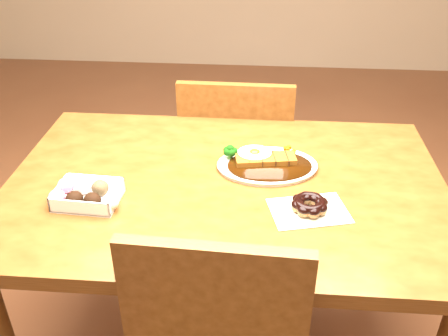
# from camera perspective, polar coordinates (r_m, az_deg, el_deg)

# --- Properties ---
(table) EXTENTS (1.20, 0.80, 0.75)m
(table) POSITION_cam_1_polar(r_m,az_deg,el_deg) (1.42, 0.17, -4.92)
(table) COLOR #532D10
(table) RESTS_ON ground
(chair_far) EXTENTS (0.43, 0.43, 0.87)m
(chair_far) POSITION_cam_1_polar(r_m,az_deg,el_deg) (1.96, 1.47, 0.27)
(chair_far) COLOR #532D10
(chair_far) RESTS_ON ground
(katsu_curry_plate) EXTENTS (0.30, 0.23, 0.06)m
(katsu_curry_plate) POSITION_cam_1_polar(r_m,az_deg,el_deg) (1.43, 4.76, 0.58)
(katsu_curry_plate) COLOR white
(katsu_curry_plate) RESTS_ON table
(donut_box) EXTENTS (0.18, 0.13, 0.05)m
(donut_box) POSITION_cam_1_polar(r_m,az_deg,el_deg) (1.32, -15.50, -2.92)
(donut_box) COLOR white
(donut_box) RESTS_ON table
(pon_de_ring) EXTENTS (0.22, 0.18, 0.04)m
(pon_de_ring) POSITION_cam_1_polar(r_m,az_deg,el_deg) (1.26, 9.75, -4.20)
(pon_de_ring) COLOR silver
(pon_de_ring) RESTS_ON table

